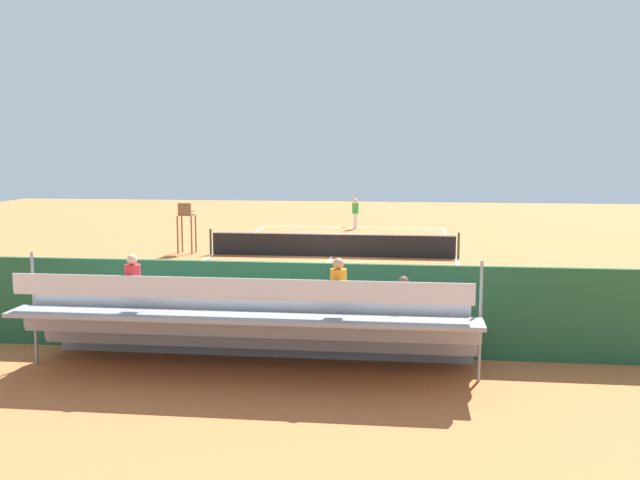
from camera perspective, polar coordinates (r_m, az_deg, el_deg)
ground_plane at (r=29.81m, az=0.94°, el=-1.31°), size 60.00×60.00×0.00m
court_line_markings at (r=29.85m, az=0.95°, el=-1.30°), size 10.10×22.20×0.01m
tennis_net at (r=29.74m, az=0.95°, el=-0.36°), size 10.30×0.10×1.07m
backdrop_wall at (r=16.01m, az=-4.42°, el=-5.26°), size 18.00×0.16×2.00m
bleacher_stand at (r=14.72m, az=-4.88°, el=-6.69°), size 9.06×2.40×2.48m
umpire_chair at (r=31.10m, az=-10.45°, el=1.37°), size 0.67×0.67×2.14m
courtside_bench at (r=16.54m, az=3.40°, el=-6.41°), size 1.80×0.40×0.93m
equipment_bag at (r=16.69m, az=-2.40°, el=-7.61°), size 0.90×0.36×0.36m
tennis_player at (r=39.79m, az=2.78°, el=2.33°), size 0.46×0.56×1.93m
tennis_racket at (r=40.53m, az=2.02°, el=1.01°), size 0.44×0.56×0.03m
tennis_ball_near at (r=38.38m, az=1.91°, el=0.68°), size 0.07×0.07×0.07m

